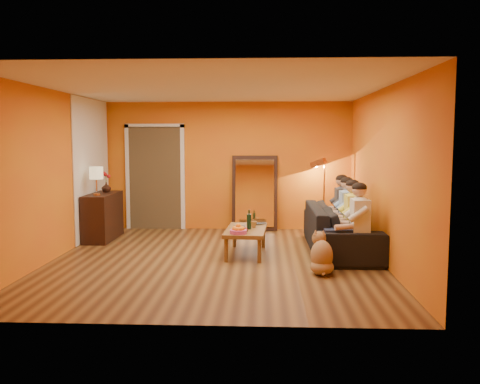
{
  "coord_description": "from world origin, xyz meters",
  "views": [
    {
      "loc": [
        0.73,
        -7.6,
        1.84
      ],
      "look_at": [
        0.35,
        0.5,
        1.0
      ],
      "focal_mm": 38.0,
      "sensor_mm": 36.0,
      "label": 1
    }
  ],
  "objects_px": {
    "sideboard": "(103,216)",
    "laptop": "(257,224)",
    "person_mid_left": "(353,219)",
    "person_mid_right": "(347,214)",
    "mirror_frame": "(255,193)",
    "tumbler": "(254,224)",
    "coffee_table": "(246,241)",
    "wine_bottle": "(249,220)",
    "sofa": "(340,229)",
    "vase": "(106,187)",
    "floor_lamp": "(324,197)",
    "table_lamp": "(96,181)",
    "person_far_left": "(360,225)",
    "person_far_right": "(342,209)",
    "dog": "(322,252)"
  },
  "relations": [
    {
      "from": "sofa",
      "to": "person_mid_left",
      "type": "height_order",
      "value": "person_mid_left"
    },
    {
      "from": "table_lamp",
      "to": "floor_lamp",
      "type": "relative_size",
      "value": 0.35
    },
    {
      "from": "sofa",
      "to": "person_mid_right",
      "type": "relative_size",
      "value": 2.09
    },
    {
      "from": "vase",
      "to": "wine_bottle",
      "type": "bearing_deg",
      "value": -27.65
    },
    {
      "from": "floor_lamp",
      "to": "person_mid_right",
      "type": "distance_m",
      "value": 1.52
    },
    {
      "from": "sideboard",
      "to": "table_lamp",
      "type": "bearing_deg",
      "value": -90.0
    },
    {
      "from": "laptop",
      "to": "wine_bottle",
      "type": "bearing_deg",
      "value": -126.66
    },
    {
      "from": "tumbler",
      "to": "sideboard",
      "type": "bearing_deg",
      "value": 160.13
    },
    {
      "from": "sofa",
      "to": "wine_bottle",
      "type": "distance_m",
      "value": 1.56
    },
    {
      "from": "mirror_frame",
      "to": "laptop",
      "type": "bearing_deg",
      "value": -87.54
    },
    {
      "from": "vase",
      "to": "person_mid_left",
      "type": "bearing_deg",
      "value": -18.9
    },
    {
      "from": "sideboard",
      "to": "laptop",
      "type": "height_order",
      "value": "sideboard"
    },
    {
      "from": "table_lamp",
      "to": "wine_bottle",
      "type": "distance_m",
      "value": 2.93
    },
    {
      "from": "sideboard",
      "to": "person_far_left",
      "type": "bearing_deg",
      "value": -22.34
    },
    {
      "from": "sideboard",
      "to": "person_far_right",
      "type": "distance_m",
      "value": 4.38
    },
    {
      "from": "person_mid_left",
      "to": "wine_bottle",
      "type": "relative_size",
      "value": 3.94
    },
    {
      "from": "person_far_left",
      "to": "person_mid_left",
      "type": "relative_size",
      "value": 1.0
    },
    {
      "from": "sideboard",
      "to": "table_lamp",
      "type": "distance_m",
      "value": 0.74
    },
    {
      "from": "wine_bottle",
      "to": "tumbler",
      "type": "relative_size",
      "value": 2.92
    },
    {
      "from": "person_mid_right",
      "to": "person_far_right",
      "type": "height_order",
      "value": "same"
    },
    {
      "from": "tumbler",
      "to": "vase",
      "type": "bearing_deg",
      "value": 155.76
    },
    {
      "from": "mirror_frame",
      "to": "person_mid_left",
      "type": "xyz_separation_m",
      "value": [
        1.58,
        -2.33,
        -0.15
      ]
    },
    {
      "from": "person_far_right",
      "to": "laptop",
      "type": "relative_size",
      "value": 3.92
    },
    {
      "from": "coffee_table",
      "to": "floor_lamp",
      "type": "relative_size",
      "value": 0.85
    },
    {
      "from": "sideboard",
      "to": "tumbler",
      "type": "distance_m",
      "value": 2.99
    },
    {
      "from": "person_mid_left",
      "to": "laptop",
      "type": "xyz_separation_m",
      "value": [
        -1.5,
        0.46,
        -0.18
      ]
    },
    {
      "from": "floor_lamp",
      "to": "tumbler",
      "type": "xyz_separation_m",
      "value": [
        -1.35,
        -1.82,
        -0.25
      ]
    },
    {
      "from": "person_far_left",
      "to": "laptop",
      "type": "relative_size",
      "value": 3.92
    },
    {
      "from": "tumbler",
      "to": "floor_lamp",
      "type": "bearing_deg",
      "value": 53.46
    },
    {
      "from": "floor_lamp",
      "to": "person_mid_left",
      "type": "distance_m",
      "value": 2.06
    },
    {
      "from": "tumbler",
      "to": "vase",
      "type": "relative_size",
      "value": 0.58
    },
    {
      "from": "tumbler",
      "to": "coffee_table",
      "type": "bearing_deg",
      "value": -135.0
    },
    {
      "from": "mirror_frame",
      "to": "coffee_table",
      "type": "relative_size",
      "value": 1.25
    },
    {
      "from": "person_mid_left",
      "to": "laptop",
      "type": "distance_m",
      "value": 1.58
    },
    {
      "from": "table_lamp",
      "to": "coffee_table",
      "type": "distance_m",
      "value": 2.96
    },
    {
      "from": "mirror_frame",
      "to": "laptop",
      "type": "relative_size",
      "value": 4.89
    },
    {
      "from": "person_far_left",
      "to": "tumbler",
      "type": "distance_m",
      "value": 1.75
    },
    {
      "from": "person_mid_left",
      "to": "wine_bottle",
      "type": "height_order",
      "value": "person_mid_left"
    },
    {
      "from": "laptop",
      "to": "vase",
      "type": "height_order",
      "value": "vase"
    },
    {
      "from": "person_far_left",
      "to": "mirror_frame",
      "type": "bearing_deg",
      "value": 118.78
    },
    {
      "from": "wine_bottle",
      "to": "laptop",
      "type": "relative_size",
      "value": 1.0
    },
    {
      "from": "tumbler",
      "to": "laptop",
      "type": "height_order",
      "value": "tumbler"
    },
    {
      "from": "coffee_table",
      "to": "wine_bottle",
      "type": "bearing_deg",
      "value": -41.86
    },
    {
      "from": "dog",
      "to": "person_far_right",
      "type": "relative_size",
      "value": 0.49
    },
    {
      "from": "floor_lamp",
      "to": "person_mid_left",
      "type": "height_order",
      "value": "floor_lamp"
    },
    {
      "from": "sofa",
      "to": "person_far_left",
      "type": "relative_size",
      "value": 2.09
    },
    {
      "from": "table_lamp",
      "to": "dog",
      "type": "bearing_deg",
      "value": -27.6
    },
    {
      "from": "floor_lamp",
      "to": "tumbler",
      "type": "height_order",
      "value": "floor_lamp"
    },
    {
      "from": "person_mid_left",
      "to": "person_mid_right",
      "type": "bearing_deg",
      "value": 90.0
    },
    {
      "from": "sofa",
      "to": "floor_lamp",
      "type": "height_order",
      "value": "floor_lamp"
    }
  ]
}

